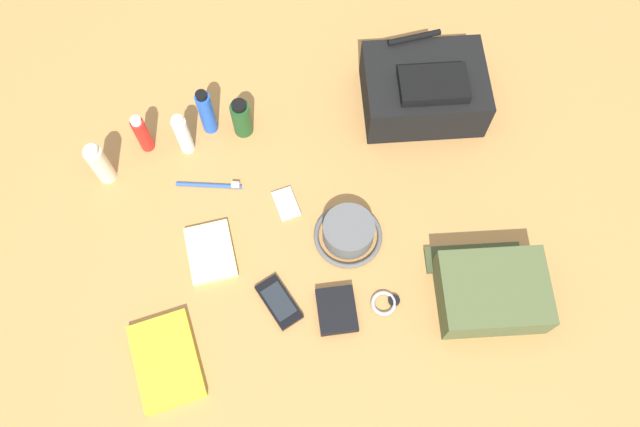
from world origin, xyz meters
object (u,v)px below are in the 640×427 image
sunscreen_spray (142,134)px  wristwatch (385,303)px  shampoo_bottle (241,118)px  toothbrush (213,185)px  backpack (424,89)px  deodorant_spray (206,112)px  bucket_hat (348,232)px  notepad (211,252)px  media_player (286,204)px  lotion_bottle (100,164)px  cell_phone (279,302)px  wallet (337,310)px  toiletry_pouch (491,291)px  toothpaste_tube (183,135)px  paperback_novel (166,361)px

sunscreen_spray → wristwatch: 0.75m
shampoo_bottle → toothbrush: bearing=-127.9°
backpack → deodorant_spray: size_ratio=2.21×
bucket_hat → toothbrush: bearing=143.4°
wristwatch → notepad: size_ratio=0.47×
media_player → toothbrush: 0.20m
notepad → lotion_bottle: bearing=129.1°
deodorant_spray → notepad: size_ratio=1.07×
deodorant_spray → notepad: bearing=-100.8°
cell_phone → wallet: size_ratio=1.27×
lotion_bottle → media_player: bearing=-24.8°
deodorant_spray → shampoo_bottle: (0.08, -0.03, -0.02)m
shampoo_bottle → media_player: (0.06, -0.24, -0.05)m
toiletry_pouch → toothpaste_tube: 0.86m
lotion_bottle → bucket_hat: bearing=-30.0°
paperback_novel → notepad: 0.28m
notepad → cell_phone: bearing=-50.1°
bucket_hat → paperback_novel: 0.52m
toothpaste_tube → notepad: toothpaste_tube is taller
lotion_bottle → deodorant_spray: (0.29, 0.08, 0.01)m
backpack → bucket_hat: 0.44m
shampoo_bottle → sunscreen_spray: bearing=176.5°
lotion_bottle → cell_phone: size_ratio=1.02×
toiletry_pouch → cell_phone: 0.50m
sunscreen_spray → toothbrush: size_ratio=0.81×
wristwatch → paperback_novel: bearing=-179.6°
media_player → wristwatch: same height
shampoo_bottle → toothbrush: size_ratio=0.76×
bucket_hat → lotion_bottle: (-0.56, 0.32, 0.04)m
cell_phone → wallet: wallet is taller
cell_phone → wristwatch: 0.25m
bucket_hat → backpack: bearing=47.5°
shampoo_bottle → wallet: (0.11, -0.55, -0.05)m
deodorant_spray → wristwatch: 0.67m
backpack → lotion_bottle: size_ratio=2.48×
sunscreen_spray → paperback_novel: bearing=-94.4°
paperback_novel → toothbrush: (0.19, 0.42, -0.00)m
backpack → bucket_hat: (-0.30, -0.33, -0.04)m
toothpaste_tube → media_player: (0.21, -0.23, -0.07)m
shampoo_bottle → media_player: size_ratio=1.41×
toothpaste_tube → bucket_hat: bearing=-45.7°
wallet → deodorant_spray: bearing=115.9°
wallet → bucket_hat: bearing=73.6°
paperback_novel → notepad: paperback_novel is taller
cell_phone → notepad: notepad is taller
backpack → wristwatch: backpack is taller
lotion_bottle → toothpaste_tube: 0.22m
bucket_hat → deodorant_spray: size_ratio=1.07×
backpack → wristwatch: 0.58m
toothpaste_tube → toothbrush: toothpaste_tube is taller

